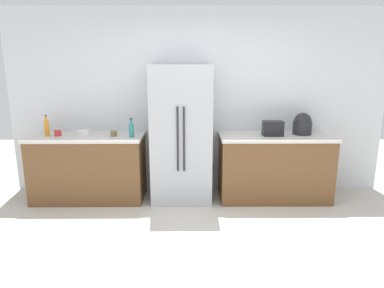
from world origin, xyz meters
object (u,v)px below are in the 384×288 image
rice_cooker (302,124)px  bottle_b (131,130)px  cup_b (114,133)px  toaster (273,128)px  bottle_a (47,128)px  refrigerator (181,134)px  cup_a (58,133)px  bowl_a (83,133)px

rice_cooker → bottle_b: (-2.33, -0.17, -0.04)m
rice_cooker → cup_b: rice_cooker is taller
toaster → bottle_a: bottle_a is taller
bottle_a → bottle_b: (1.15, -0.09, -0.01)m
refrigerator → toaster: (1.24, -0.02, 0.08)m
bottle_b → cup_b: bottle_b is taller
toaster → bottle_a: 3.05m
refrigerator → toaster: 1.24m
cup_a → bowl_a: bearing=8.0°
refrigerator → bowl_a: 1.34m
rice_cooker → refrigerator: bearing=-177.4°
toaster → refrigerator: bearing=179.0°
toaster → bottle_b: (-1.90, -0.08, -0.00)m
toaster → bottle_a: bearing=179.8°
bowl_a → rice_cooker: bearing=0.9°
bottle_a → cup_b: (0.90, -0.03, -0.08)m
refrigerator → bottle_b: size_ratio=7.29×
cup_a → cup_b: 0.76m
toaster → rice_cooker: (0.43, 0.10, 0.04)m
rice_cooker → cup_b: 2.58m
toaster → bottle_a: size_ratio=0.94×
bottle_b → bowl_a: size_ratio=1.50×
rice_cooker → bowl_a: size_ratio=1.77×
rice_cooker → bottle_a: rice_cooker is taller
rice_cooker → bottle_a: size_ratio=1.06×
cup_b → bowl_a: 0.43m
bottle_b → cup_a: (-1.01, 0.08, -0.06)m
toaster → rice_cooker: 0.44m
cup_b → bottle_a: bearing=178.1°
rice_cooker → bowl_a: bearing=-179.1°
bowl_a → cup_b: bearing=-8.6°
toaster → bottle_b: bottle_b is taller
refrigerator → toaster: size_ratio=6.94×
refrigerator → bottle_a: bearing=-179.7°
refrigerator → bottle_b: refrigerator is taller
refrigerator → cup_b: size_ratio=21.80×
toaster → bowl_a: (-2.58, 0.05, -0.07)m
bottle_b → cup_a: bearing=175.6°
toaster → cup_a: size_ratio=2.99×
bottle_b → cup_b: (-0.25, 0.06, -0.06)m
rice_cooker → cup_a: size_ratio=3.36×
refrigerator → cup_a: bearing=-179.3°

